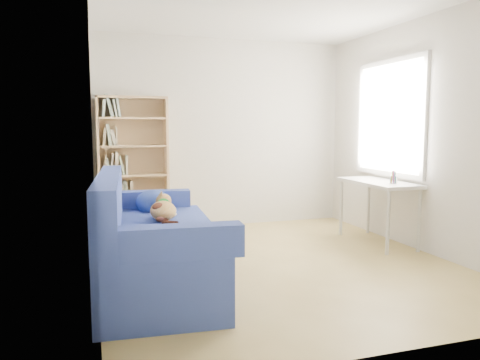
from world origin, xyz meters
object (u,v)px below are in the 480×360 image
Objects in this scene: bookshelf at (133,171)px; desk at (378,188)px; pen_cup at (394,178)px; sofa at (151,245)px.

bookshelf is 3.08m from desk.
pen_cup is (0.03, -0.25, 0.14)m from desk.
sofa is 1.17× the size of bookshelf.
desk is 0.29m from pen_cup.
desk is (2.73, -1.42, -0.15)m from bookshelf.
bookshelf is at bearing 152.62° from desk.
desk is 7.20× the size of pen_cup.
pen_cup is at bearing -31.13° from bookshelf.
bookshelf reaches higher than sofa.
pen_cup is at bearing -83.53° from desk.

